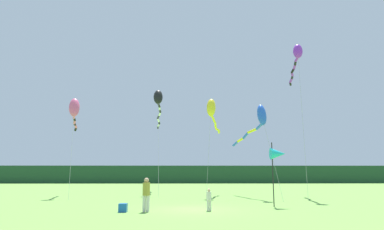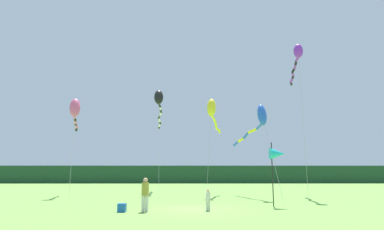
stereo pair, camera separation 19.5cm
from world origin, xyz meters
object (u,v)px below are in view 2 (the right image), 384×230
object	(u,v)px
kite_purple	(297,57)
kite_blue	(258,120)
person_child	(208,198)
kite_black	(159,102)
banner_flag_pole	(277,154)
kite_rainbow	(75,110)
person_adult	(145,193)
cooler_box	(122,208)
kite_yellow	(212,110)

from	to	relation	value
kite_purple	kite_blue	bearing A→B (deg)	-170.55
person_child	kite_black	distance (m)	17.42
banner_flag_pole	kite_rainbow	distance (m)	17.76
banner_flag_pole	kite_purple	xyz separation A→B (m)	(3.82, 6.96, 8.53)
banner_flag_pole	kite_purple	world-z (taller)	kite_purple
person_adult	cooler_box	size ratio (longest dim) A/B	4.01
kite_rainbow	banner_flag_pole	bearing A→B (deg)	-28.84
person_child	kite_rainbow	xyz separation A→B (m)	(-10.81, 10.45, 6.66)
kite_purple	person_adult	bearing A→B (deg)	-140.09
kite_black	person_child	bearing A→B (deg)	-74.84
banner_flag_pole	kite_rainbow	size ratio (longest dim) A/B	0.45
kite_rainbow	kite_yellow	size ratio (longest dim) A/B	1.01
cooler_box	kite_yellow	xyz separation A→B (m)	(5.40, 10.94, 7.05)
person_child	kite_yellow	world-z (taller)	kite_yellow
kite_purple	kite_yellow	size ratio (longest dim) A/B	1.51
person_child	kite_rainbow	size ratio (longest dim) A/B	0.14
kite_purple	kite_black	bearing A→B (deg)	154.79
banner_flag_pole	kite_black	size ratio (longest dim) A/B	0.32
person_adult	kite_yellow	xyz separation A→B (m)	(4.24, 10.91, 6.30)
cooler_box	kite_rainbow	bearing A→B (deg)	120.44
person_child	kite_rainbow	world-z (taller)	kite_rainbow
cooler_box	kite_blue	xyz separation A→B (m)	(8.95, 8.94, 5.91)
banner_flag_pole	kite_yellow	bearing A→B (deg)	111.60
person_child	kite_blue	world-z (taller)	kite_blue
kite_blue	cooler_box	bearing A→B (deg)	-135.03
kite_purple	banner_flag_pole	bearing A→B (deg)	-118.75
banner_flag_pole	person_adult	bearing A→B (deg)	-161.34
kite_black	cooler_box	bearing A→B (deg)	-91.51
kite_rainbow	kite_yellow	world-z (taller)	kite_rainbow
kite_blue	kite_purple	size ratio (longest dim) A/B	0.64
person_child	banner_flag_pole	world-z (taller)	banner_flag_pole
kite_blue	kite_black	distance (m)	10.98
kite_blue	kite_black	bearing A→B (deg)	143.61
kite_rainbow	kite_yellow	bearing A→B (deg)	0.19
banner_flag_pole	kite_yellow	xyz separation A→B (m)	(-3.31, 8.36, 4.21)
person_adult	banner_flag_pole	distance (m)	8.24
kite_black	kite_blue	bearing A→B (deg)	-36.39
person_child	kite_yellow	size ratio (longest dim) A/B	0.14
kite_black	kite_purple	world-z (taller)	kite_purple
kite_yellow	cooler_box	bearing A→B (deg)	-116.25
person_adult	kite_rainbow	size ratio (longest dim) A/B	0.20
kite_rainbow	kite_yellow	distance (m)	11.80
cooler_box	person_child	bearing A→B (deg)	5.81
person_adult	kite_blue	size ratio (longest dim) A/B	0.21
person_adult	kite_purple	world-z (taller)	kite_purple
kite_rainbow	kite_purple	xyz separation A→B (m)	(18.93, -1.36, 4.29)
kite_purple	kite_yellow	bearing A→B (deg)	168.86
person_adult	cooler_box	world-z (taller)	person_adult
person_child	kite_blue	bearing A→B (deg)	61.86
person_adult	kite_blue	xyz separation A→B (m)	(7.79, 8.91, 5.17)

